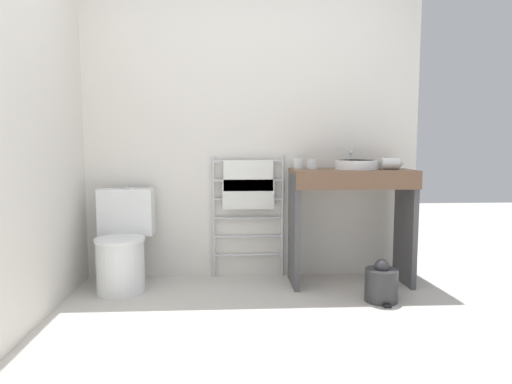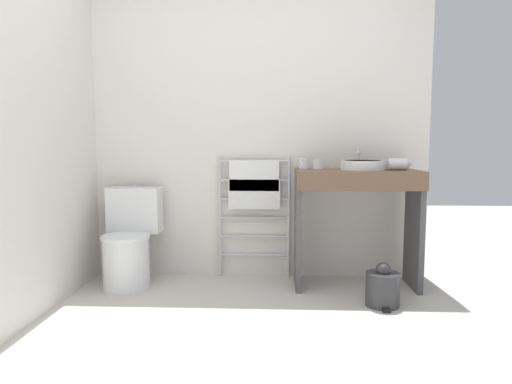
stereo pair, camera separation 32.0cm
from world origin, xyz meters
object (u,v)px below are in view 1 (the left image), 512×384
(hair_dryer, at_px, (390,163))
(cup_near_edge, at_px, (312,164))
(cup_near_wall, at_px, (298,163))
(trash_bin, at_px, (381,284))
(towel_radiator, at_px, (248,192))
(toilet, at_px, (123,245))
(sink_basin, at_px, (356,164))

(hair_dryer, bearing_deg, cup_near_edge, 170.10)
(cup_near_wall, distance_m, trash_bin, 1.11)
(towel_radiator, bearing_deg, toilet, -165.53)
(cup_near_wall, xyz_separation_m, trash_bin, (0.50, -0.57, -0.81))
(cup_near_wall, xyz_separation_m, cup_near_edge, (0.10, -0.05, -0.00))
(towel_radiator, height_order, cup_near_wall, towel_radiator)
(trash_bin, bearing_deg, sink_basin, 99.83)
(toilet, height_order, cup_near_edge, cup_near_edge)
(towel_radiator, distance_m, cup_near_wall, 0.46)
(towel_radiator, bearing_deg, cup_near_edge, -12.35)
(toilet, relative_size, trash_bin, 2.54)
(trash_bin, bearing_deg, toilet, 168.40)
(towel_radiator, xyz_separation_m, cup_near_wall, (0.40, -0.06, 0.23))
(towel_radiator, height_order, sink_basin, towel_radiator)
(toilet, distance_m, sink_basin, 1.88)
(towel_radiator, distance_m, trash_bin, 1.24)
(toilet, xyz_separation_m, trash_bin, (1.85, -0.38, -0.21))
(toilet, bearing_deg, towel_radiator, 14.47)
(cup_near_edge, xyz_separation_m, trash_bin, (0.40, -0.52, -0.81))
(towel_radiator, xyz_separation_m, sink_basin, (0.82, -0.20, 0.23))
(towel_radiator, bearing_deg, sink_basin, -13.31)
(toilet, xyz_separation_m, towel_radiator, (0.95, 0.25, 0.37))
(sink_basin, bearing_deg, toilet, -178.35)
(cup_near_edge, height_order, hair_dryer, hair_dryer)
(towel_radiator, distance_m, cup_near_edge, 0.56)
(cup_near_edge, xyz_separation_m, hair_dryer, (0.58, -0.10, 0.00))
(cup_near_wall, xyz_separation_m, hair_dryer, (0.69, -0.15, 0.00))
(sink_basin, height_order, cup_near_wall, cup_near_wall)
(cup_near_wall, distance_m, cup_near_edge, 0.12)
(toilet, height_order, cup_near_wall, cup_near_wall)
(hair_dryer, relative_size, trash_bin, 0.65)
(cup_near_wall, relative_size, hair_dryer, 0.42)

